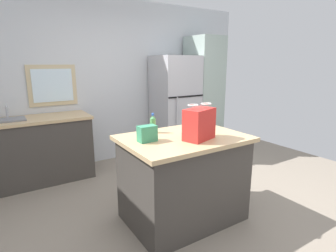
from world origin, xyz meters
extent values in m
plane|color=gray|center=(0.00, 0.00, 0.00)|extent=(6.18, 6.18, 0.00)
cube|color=silver|center=(0.00, 2.26, 1.33)|extent=(5.15, 0.10, 2.67)
cube|color=#CCB78C|center=(-0.96, 2.20, 1.32)|extent=(0.68, 0.04, 0.60)
cube|color=white|center=(-0.96, 2.18, 1.32)|extent=(0.56, 0.02, 0.48)
cube|color=#423D38|center=(-0.12, 0.02, 0.44)|extent=(1.16, 0.82, 0.87)
cube|color=tan|center=(-0.12, 0.02, 0.90)|extent=(1.24, 0.90, 0.04)
cube|color=#B7B7BC|center=(1.00, 1.85, 0.88)|extent=(0.72, 0.66, 1.77)
cube|color=black|center=(1.00, 1.51, 1.10)|extent=(0.71, 0.01, 0.02)
cylinder|color=#B7B7BC|center=(0.80, 1.48, 0.71)|extent=(0.02, 0.02, 0.80)
cube|color=#9EB2A8|center=(1.65, 1.85, 1.06)|extent=(0.53, 0.63, 2.12)
cube|color=#423D38|center=(-1.36, 1.88, 0.44)|extent=(1.54, 0.60, 0.88)
cube|color=tan|center=(-1.36, 1.88, 0.90)|extent=(1.58, 0.64, 0.04)
cube|color=slate|center=(-1.59, 1.88, 0.87)|extent=(0.40, 0.32, 0.14)
cylinder|color=#B7B7BC|center=(-1.59, 2.02, 1.01)|extent=(0.03, 0.03, 0.18)
cylinder|color=#B7B7BC|center=(-1.59, 1.95, 1.09)|extent=(0.02, 0.14, 0.02)
cube|color=red|center=(-0.05, -0.14, 1.07)|extent=(0.36, 0.27, 0.30)
torus|color=white|center=(-0.13, -0.14, 1.26)|extent=(0.13, 0.13, 0.01)
torus|color=white|center=(0.03, -0.14, 1.26)|extent=(0.13, 0.13, 0.01)
cube|color=#388E66|center=(-0.51, 0.06, 0.99)|extent=(0.18, 0.11, 0.15)
cylinder|color=#4C9956|center=(-0.31, 0.32, 1.00)|extent=(0.06, 0.06, 0.16)
cone|color=#4C9956|center=(-0.31, 0.32, 1.09)|extent=(0.06, 0.06, 0.03)
cylinder|color=blue|center=(-0.31, 0.32, 1.12)|extent=(0.03, 0.03, 0.02)
camera|label=1|loc=(-1.66, -2.11, 1.65)|focal=28.61mm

